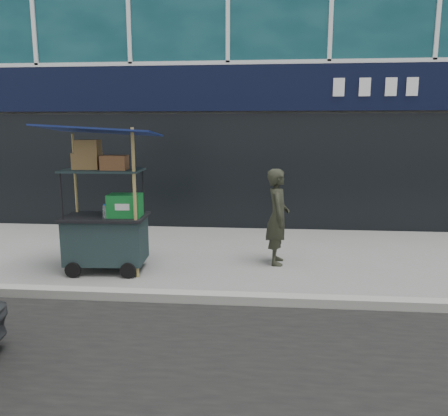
# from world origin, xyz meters

# --- Properties ---
(ground) EXTENTS (80.00, 80.00, 0.00)m
(ground) POSITION_xyz_m (0.00, 0.00, 0.00)
(ground) COLOR slate
(ground) RESTS_ON ground
(curb) EXTENTS (80.00, 0.18, 0.12)m
(curb) POSITION_xyz_m (0.00, -0.20, 0.06)
(curb) COLOR gray
(curb) RESTS_ON ground
(vendor_cart) EXTENTS (1.66, 1.22, 2.16)m
(vendor_cart) POSITION_xyz_m (-1.55, 0.88, 0.76)
(vendor_cart) COLOR black
(vendor_cart) RESTS_ON ground
(vendor_man) EXTENTS (0.36, 0.55, 1.50)m
(vendor_man) POSITION_xyz_m (0.97, 1.47, 0.75)
(vendor_man) COLOR #27291E
(vendor_man) RESTS_ON ground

